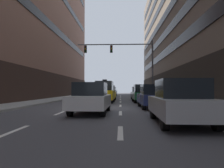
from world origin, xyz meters
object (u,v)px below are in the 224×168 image
taxi_driving_3 (108,93)px  car_driving_0 (91,98)px  car_parked_2 (143,94)px  traffic_signal_0 (127,57)px  car_driving_5 (111,91)px  car_driving_4 (110,92)px  car_parked_1 (153,97)px  car_parked_0 (180,102)px  car_driving_1 (87,93)px  pedestrian_0 (149,91)px  taxi_driving_6 (105,92)px  car_driving_2 (95,92)px  car_parked_3 (139,93)px

taxi_driving_3 → car_driving_0: bearing=-90.1°
taxi_driving_3 → car_parked_2: size_ratio=0.99×
car_parked_2 → traffic_signal_0: (-1.45, 3.27, 4.10)m
car_driving_5 → car_parked_2: size_ratio=1.02×
car_driving_0 → car_parked_2: 10.23m
car_driving_4 → car_parked_1: bearing=-78.1°
car_parked_0 → car_parked_1: size_ratio=1.03×
car_driving_0 → car_driving_1: (-3.34, 19.12, 0.00)m
traffic_signal_0 → car_driving_4: bearing=105.5°
traffic_signal_0 → pedestrian_0: bearing=57.4°
car_driving_1 → taxi_driving_3: size_ratio=0.95×
car_driving_4 → taxi_driving_6: (0.18, -12.55, 0.20)m
taxi_driving_3 → car_parked_1: (3.73, -11.31, -0.06)m
car_driving_1 → car_driving_2: size_ratio=1.00×
car_driving_1 → pedestrian_0: pedestrian_0 is taller
car_driving_0 → car_driving_1: car_driving_1 is taller
taxi_driving_3 → taxi_driving_6: taxi_driving_6 is taller
car_driving_0 → car_parked_1: car_driving_0 is taller
taxi_driving_6 → car_parked_3: bearing=55.6°
car_driving_4 → car_parked_1: 18.85m
taxi_driving_3 → traffic_signal_0: size_ratio=0.54×
car_parked_0 → car_driving_1: bearing=107.6°
car_driving_2 → car_parked_0: car_driving_2 is taller
car_driving_4 → car_parked_3: 8.12m
car_driving_2 → traffic_signal_0: bearing=-70.2°
car_driving_1 → pedestrian_0: size_ratio=2.80×
car_parked_2 → traffic_signal_0: bearing=113.9°
car_driving_2 → car_parked_3: car_driving_2 is taller
car_driving_1 → taxi_driving_3: (3.37, -4.67, 0.05)m
car_driving_4 → car_driving_0: bearing=-89.6°
car_parked_0 → traffic_signal_0: 16.63m
car_parked_1 → car_parked_2: bearing=90.0°
taxi_driving_6 → traffic_signal_0: 5.89m
car_parked_1 → car_parked_3: bearing=90.0°
car_driving_4 → car_parked_0: 25.14m
car_driving_0 → car_parked_2: bearing=68.5°
taxi_driving_6 → car_driving_5: bearing=90.7°
car_driving_5 → car_driving_4: bearing=-89.5°
pedestrian_0 → car_parked_0: bearing=-94.8°
taxi_driving_3 → car_driving_4: 7.14m
car_driving_0 → traffic_signal_0: traffic_signal_0 is taller
pedestrian_0 → car_driving_0: bearing=-107.2°
taxi_driving_3 → car_parked_0: (3.73, -17.70, -0.04)m
car_driving_0 → taxi_driving_6: bearing=89.7°
car_parked_3 → car_driving_2: bearing=116.9°
pedestrian_0 → car_parked_3: bearing=-117.7°
car_driving_0 → taxi_driving_3: bearing=89.9°
car_driving_0 → car_driving_4: (-0.14, 21.59, 0.01)m
car_driving_5 → taxi_driving_3: bearing=-89.1°
taxi_driving_3 → car_parked_1: 11.90m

